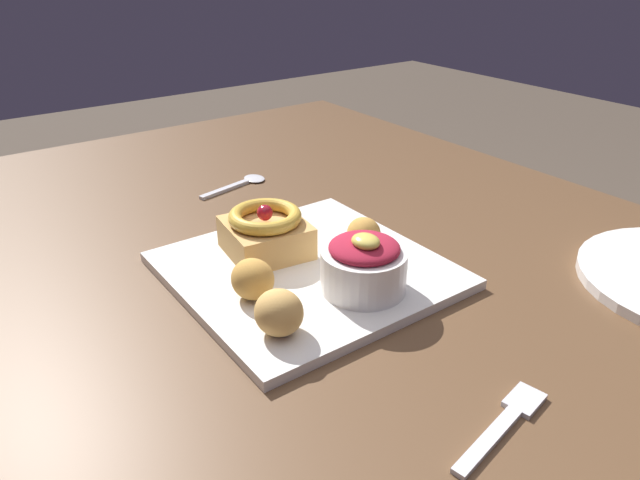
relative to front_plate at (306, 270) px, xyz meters
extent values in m
cube|color=brown|center=(0.04, 0.07, -0.03)|extent=(1.44, 0.90, 0.04)
cylinder|color=brown|center=(-0.59, -0.29, -0.39)|extent=(0.07, 0.07, 0.69)
cylinder|color=brown|center=(-0.59, 0.43, -0.39)|extent=(0.07, 0.07, 0.69)
cube|color=white|center=(0.00, 0.00, 0.00)|extent=(0.29, 0.29, 0.01)
cube|color=tan|center=(-0.06, -0.02, 0.03)|extent=(0.10, 0.10, 0.04)
torus|color=gold|center=(-0.06, -0.02, 0.05)|extent=(0.10, 0.10, 0.02)
sphere|color=maroon|center=(-0.06, -0.02, 0.06)|extent=(0.02, 0.02, 0.02)
cylinder|color=white|center=(0.08, 0.02, 0.03)|extent=(0.09, 0.09, 0.05)
ellipsoid|color=#A31E33|center=(0.08, 0.02, 0.06)|extent=(0.08, 0.08, 0.02)
ellipsoid|color=#E5CC56|center=(0.08, 0.02, 0.07)|extent=(0.03, 0.03, 0.01)
ellipsoid|color=tan|center=(0.09, -0.10, 0.03)|extent=(0.05, 0.05, 0.05)
ellipsoid|color=gold|center=(0.02, -0.08, 0.03)|extent=(0.05, 0.04, 0.04)
ellipsoid|color=gold|center=(0.00, 0.08, 0.03)|extent=(0.04, 0.04, 0.04)
cube|color=silver|center=(0.30, -0.03, 0.00)|extent=(0.03, 0.09, 0.00)
cube|color=silver|center=(0.29, 0.03, 0.00)|extent=(0.03, 0.04, 0.00)
cube|color=silver|center=(-0.29, 0.05, 0.00)|extent=(0.03, 0.09, 0.00)
ellipsoid|color=silver|center=(-0.30, 0.11, 0.00)|extent=(0.04, 0.03, 0.00)
camera|label=1|loc=(0.49, -0.34, 0.34)|focal=32.79mm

